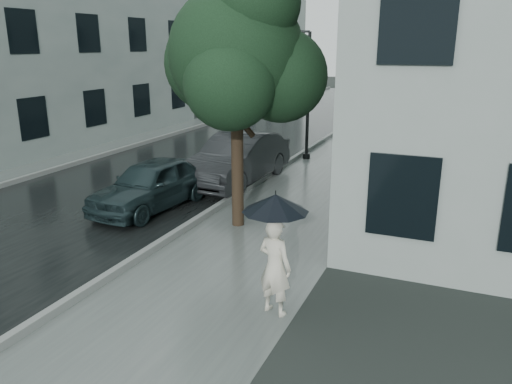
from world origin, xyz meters
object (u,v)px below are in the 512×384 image
at_px(lamp_post, 304,86).
at_px(car_near, 152,184).
at_px(street_tree, 238,52).
at_px(car_far, 238,158).
at_px(pedestrian, 275,267).

distance_m(lamp_post, car_near, 7.77).
distance_m(street_tree, car_near, 4.26).
relative_size(street_tree, car_far, 1.28).
relative_size(lamp_post, car_near, 1.23).
bearing_deg(pedestrian, car_near, -22.48).
bearing_deg(car_near, street_tree, 1.94).
distance_m(pedestrian, lamp_post, 11.63).
bearing_deg(lamp_post, car_far, -112.24).
bearing_deg(street_tree, lamp_post, 96.11).
xyz_separation_m(lamp_post, car_far, (-0.80, -4.06, -1.95)).
relative_size(street_tree, car_near, 1.55).
xyz_separation_m(pedestrian, car_far, (-3.86, 7.00, -0.04)).
distance_m(lamp_post, car_far, 4.57).
height_order(lamp_post, car_far, lamp_post).
bearing_deg(lamp_post, car_near, -115.16).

